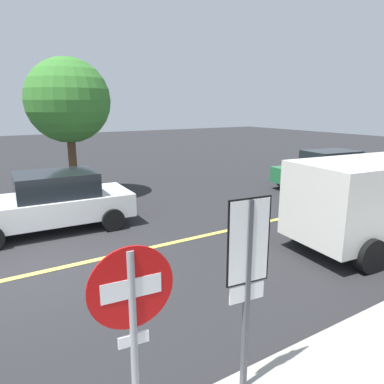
{
  "coord_description": "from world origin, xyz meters",
  "views": [
    {
      "loc": [
        -0.91,
        -7.64,
        3.46
      ],
      "look_at": [
        3.26,
        -0.89,
        1.54
      ],
      "focal_mm": 33.37,
      "sensor_mm": 36.0,
      "label": 1
    }
  ],
  "objects": [
    {
      "name": "lane_marking_centre",
      "position": [
        3.0,
        0.0,
        0.01
      ],
      "size": [
        28.0,
        0.16,
        0.01
      ],
      "primitive_type": "cube",
      "color": "#E0D14C"
    },
    {
      "name": "ground_plane",
      "position": [
        0.0,
        0.0,
        0.0
      ],
      "size": [
        80.0,
        80.0,
        0.0
      ],
      "primitive_type": "plane",
      "color": "#262628"
    },
    {
      "name": "car_green_behind_van",
      "position": [
        11.94,
        2.15,
        0.81
      ],
      "size": [
        4.72,
        2.41,
        1.61
      ],
      "color": "#236B3D",
      "rests_on": "ground_plane"
    },
    {
      "name": "speed_limit_sign",
      "position": [
        1.53,
        -4.87,
        1.76
      ],
      "size": [
        0.54,
        0.08,
        2.52
      ],
      "color": "#4C4C51",
      "rests_on": "ground_plane"
    },
    {
      "name": "stop_sign",
      "position": [
        0.1,
        -5.03,
        1.6
      ],
      "size": [
        0.76,
        0.09,
        2.34
      ],
      "color": "gray",
      "rests_on": "ground_plane"
    },
    {
      "name": "tree_centre_verge",
      "position": [
        2.27,
        6.09,
        3.63
      ],
      "size": [
        3.05,
        3.05,
        5.17
      ],
      "color": "#513823",
      "rests_on": "ground_plane"
    },
    {
      "name": "car_white_crossing",
      "position": [
        0.82,
        2.75,
        0.82
      ],
      "size": [
        4.56,
        2.27,
        1.64
      ],
      "color": "white",
      "rests_on": "ground_plane"
    }
  ]
}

